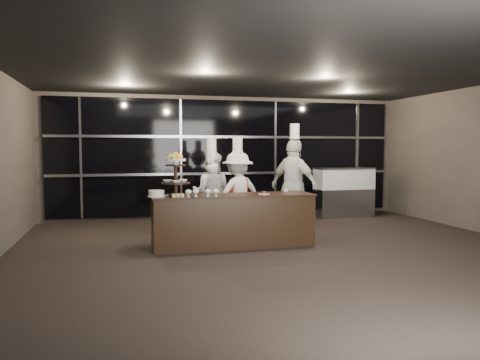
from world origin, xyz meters
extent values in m
plane|color=black|center=(0.00, 0.00, 0.00)|extent=(10.00, 10.00, 0.00)
plane|color=black|center=(0.00, 0.00, 3.00)|extent=(10.00, 10.00, 0.00)
plane|color=#473F38|center=(0.00, 5.00, 1.50)|extent=(9.00, 0.00, 9.00)
cube|color=black|center=(0.00, 4.94, 1.50)|extent=(8.60, 0.04, 2.80)
cube|color=#A5A5AA|center=(0.00, 4.89, 1.10)|extent=(8.60, 0.06, 0.06)
cube|color=#A5A5AA|center=(0.00, 4.89, 2.00)|extent=(8.60, 0.06, 0.06)
cube|color=#A5A5AA|center=(-3.50, 4.91, 1.50)|extent=(0.05, 0.05, 2.80)
cube|color=#A5A5AA|center=(-1.20, 4.91, 1.50)|extent=(0.05, 0.05, 2.80)
cube|color=#A5A5AA|center=(1.20, 4.91, 1.50)|extent=(0.05, 0.05, 2.80)
cube|color=#A5A5AA|center=(3.50, 4.91, 1.50)|extent=(0.05, 0.05, 2.80)
cube|color=black|center=(-0.72, 1.52, 0.45)|extent=(2.80, 0.70, 0.90)
cube|color=black|center=(-0.72, 1.52, 0.91)|extent=(2.84, 0.74, 0.03)
cylinder|color=black|center=(-1.72, 1.52, 0.94)|extent=(0.24, 0.24, 0.03)
cylinder|color=black|center=(-1.72, 1.52, 1.27)|extent=(0.06, 0.06, 0.70)
cylinder|color=black|center=(-1.72, 1.52, 1.14)|extent=(0.48, 0.48, 0.02)
cylinder|color=black|center=(-1.72, 1.52, 1.44)|extent=(0.34, 0.34, 0.02)
cylinder|color=white|center=(-1.72, 1.52, 1.48)|extent=(0.10, 0.10, 0.06)
cylinder|color=white|center=(-1.72, 1.52, 1.53)|extent=(0.34, 0.34, 0.04)
sphere|color=orange|center=(-1.64, 1.52, 1.58)|extent=(0.09, 0.09, 0.09)
sphere|color=#6FAC2C|center=(-1.68, 1.58, 1.58)|extent=(0.09, 0.09, 0.09)
sphere|color=orange|center=(-1.76, 1.58, 1.58)|extent=(0.09, 0.09, 0.09)
sphere|color=yellow|center=(-1.80, 1.52, 1.58)|extent=(0.09, 0.09, 0.09)
sphere|color=#63A329|center=(-1.76, 1.45, 1.58)|extent=(0.09, 0.09, 0.09)
sphere|color=orange|center=(-1.68, 1.45, 1.58)|extent=(0.09, 0.09, 0.09)
sphere|color=orange|center=(-1.72, 1.52, 1.62)|extent=(0.09, 0.09, 0.09)
imported|color=white|center=(-1.85, 1.58, 1.17)|extent=(0.16, 0.16, 0.04)
imported|color=white|center=(-1.59, 1.58, 1.18)|extent=(0.15, 0.15, 0.05)
imported|color=white|center=(-1.72, 1.40, 1.17)|extent=(0.16, 0.16, 0.04)
cylinder|color=silver|center=(-1.54, 1.30, 0.93)|extent=(0.07, 0.07, 0.01)
cylinder|color=silver|center=(-1.54, 1.30, 0.96)|extent=(0.02, 0.02, 0.05)
ellipsoid|color=silver|center=(-1.54, 1.30, 1.01)|extent=(0.11, 0.11, 0.08)
ellipsoid|color=#11CD65|center=(-1.54, 1.30, 1.01)|extent=(0.08, 0.08, 0.05)
cylinder|color=silver|center=(-1.42, 1.30, 0.93)|extent=(0.07, 0.07, 0.01)
cylinder|color=silver|center=(-1.42, 1.30, 0.96)|extent=(0.02, 0.02, 0.05)
ellipsoid|color=silver|center=(-1.42, 1.30, 1.01)|extent=(0.11, 0.11, 0.08)
ellipsoid|color=#B72D14|center=(-1.42, 1.30, 1.01)|extent=(0.08, 0.08, 0.05)
cylinder|color=silver|center=(-1.21, 1.30, 0.93)|extent=(0.07, 0.07, 0.01)
cylinder|color=silver|center=(-1.21, 1.30, 0.96)|extent=(0.02, 0.02, 0.05)
ellipsoid|color=silver|center=(-1.21, 1.30, 1.01)|extent=(0.11, 0.11, 0.08)
ellipsoid|color=beige|center=(-1.21, 1.30, 1.01)|extent=(0.08, 0.08, 0.05)
cylinder|color=silver|center=(-1.07, 1.30, 0.93)|extent=(0.07, 0.07, 0.01)
cylinder|color=silver|center=(-1.07, 1.30, 0.96)|extent=(0.02, 0.02, 0.05)
ellipsoid|color=silver|center=(-1.07, 1.30, 1.01)|extent=(0.11, 0.11, 0.08)
ellipsoid|color=#523217|center=(-1.07, 1.30, 1.01)|extent=(0.08, 0.08, 0.05)
cylinder|color=white|center=(-2.05, 1.47, 0.93)|extent=(0.30, 0.30, 0.01)
cylinder|color=white|center=(-2.05, 1.47, 0.98)|extent=(0.26, 0.26, 0.10)
cube|color=#E6C770|center=(-1.78, 1.32, 0.95)|extent=(0.06, 0.06, 0.05)
cube|color=#E6C770|center=(-1.71, 1.32, 0.95)|extent=(0.06, 0.06, 0.05)
cube|color=#E6C770|center=(-1.64, 1.32, 0.95)|extent=(0.06, 0.06, 0.05)
cube|color=#E6C770|center=(-1.78, 1.39, 0.95)|extent=(0.06, 0.06, 0.05)
cube|color=#E6C770|center=(-1.71, 1.39, 0.95)|extent=(0.06, 0.06, 0.05)
cube|color=#E6C770|center=(-1.64, 1.39, 0.95)|extent=(0.06, 0.06, 0.05)
cylinder|color=white|center=(-0.19, 1.42, 0.93)|extent=(0.20, 0.20, 0.01)
cylinder|color=#4C2814|center=(-0.19, 1.42, 0.95)|extent=(0.08, 0.08, 0.04)
cylinder|color=white|center=(0.35, 1.77, 0.96)|extent=(0.08, 0.08, 0.07)
cube|color=#A5A5AA|center=(2.81, 4.30, 0.35)|extent=(1.42, 0.61, 0.70)
cube|color=silver|center=(2.81, 4.30, 0.95)|extent=(1.42, 0.61, 0.50)
cube|color=#FFC67F|center=(2.81, 4.30, 0.95)|extent=(1.32, 0.51, 0.40)
cube|color=#A5A5AA|center=(2.81, 4.30, 1.22)|extent=(1.44, 0.63, 0.04)
imported|color=silver|center=(-0.87, 2.71, 0.72)|extent=(0.58, 0.43, 1.44)
cylinder|color=white|center=(-0.87, 2.71, 1.59)|extent=(0.19, 0.19, 0.30)
cylinder|color=white|center=(-0.87, 2.71, 1.45)|extent=(0.21, 0.21, 0.03)
imported|color=silver|center=(-0.85, 2.80, 0.82)|extent=(0.97, 0.87, 1.64)
cylinder|color=white|center=(-0.85, 2.80, 1.79)|extent=(0.19, 0.19, 0.30)
cylinder|color=white|center=(-0.85, 2.80, 1.65)|extent=(0.21, 0.21, 0.03)
imported|color=silver|center=(-0.39, 2.53, 0.83)|extent=(1.20, 0.91, 1.65)
cylinder|color=white|center=(-0.39, 2.53, 1.80)|extent=(0.19, 0.19, 0.30)
cylinder|color=white|center=(-0.39, 2.53, 1.66)|extent=(0.21, 0.21, 0.03)
cube|color=#B81D0E|center=(-0.39, 2.41, 0.83)|extent=(0.34, 0.03, 0.62)
imported|color=silver|center=(0.80, 2.51, 0.96)|extent=(0.97, 1.21, 1.92)
cylinder|color=white|center=(0.80, 2.51, 2.07)|extent=(0.19, 0.19, 0.30)
cylinder|color=white|center=(0.80, 2.51, 1.92)|extent=(0.21, 0.21, 0.03)
camera|label=1|loc=(-2.62, -6.39, 1.74)|focal=35.00mm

